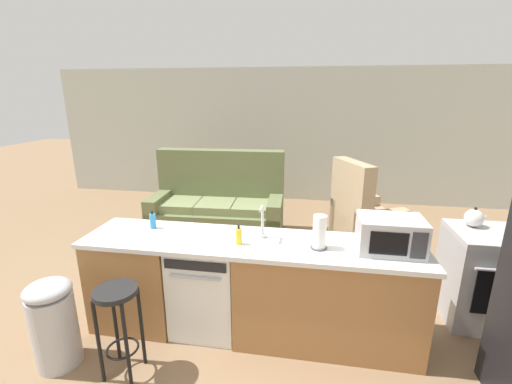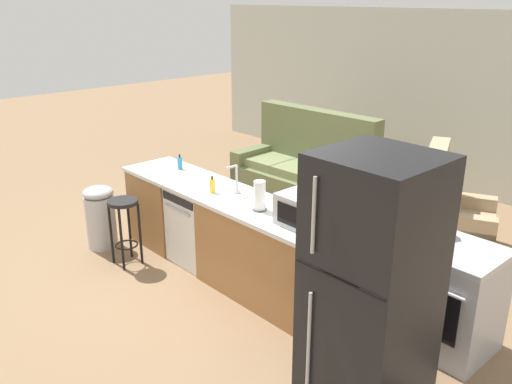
# 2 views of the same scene
# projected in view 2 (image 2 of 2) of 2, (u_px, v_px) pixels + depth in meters

# --- Properties ---
(ground_plane) EXTENTS (24.00, 24.00, 0.00)m
(ground_plane) POSITION_uv_depth(u_px,v_px,m) (217.00, 267.00, 5.86)
(ground_plane) COLOR #896B4C
(wall_back) EXTENTS (10.00, 0.06, 2.60)m
(wall_back) POSITION_uv_depth(u_px,v_px,m) (454.00, 103.00, 7.87)
(wall_back) COLOR beige
(wall_back) RESTS_ON ground_plane
(kitchen_counter) EXTENTS (2.94, 0.66, 0.90)m
(kitchen_counter) POSITION_uv_depth(u_px,v_px,m) (230.00, 239.00, 5.55)
(kitchen_counter) COLOR #9E6B3D
(kitchen_counter) RESTS_ON ground_plane
(dishwasher) EXTENTS (0.58, 0.61, 0.84)m
(dishwasher) POSITION_uv_depth(u_px,v_px,m) (202.00, 225.00, 5.89)
(dishwasher) COLOR white
(dishwasher) RESTS_ON ground_plane
(stove_range) EXTENTS (0.76, 0.68, 0.90)m
(stove_range) POSITION_uv_depth(u_px,v_px,m) (447.00, 297.00, 4.43)
(stove_range) COLOR #A8AAB2
(stove_range) RESTS_ON ground_plane
(refrigerator) EXTENTS (0.72, 0.73, 1.88)m
(refrigerator) POSITION_uv_depth(u_px,v_px,m) (370.00, 291.00, 3.56)
(refrigerator) COLOR black
(refrigerator) RESTS_ON ground_plane
(microwave) EXTENTS (0.50, 0.37, 0.28)m
(microwave) POSITION_uv_depth(u_px,v_px,m) (308.00, 211.00, 4.61)
(microwave) COLOR #B7B7BC
(microwave) RESTS_ON kitchen_counter
(sink_faucet) EXTENTS (0.07, 0.18, 0.30)m
(sink_faucet) POSITION_uv_depth(u_px,v_px,m) (236.00, 181.00, 5.39)
(sink_faucet) COLOR silver
(sink_faucet) RESTS_ON kitchen_counter
(paper_towel_roll) EXTENTS (0.14, 0.14, 0.28)m
(paper_towel_roll) POSITION_uv_depth(u_px,v_px,m) (260.00, 196.00, 4.97)
(paper_towel_roll) COLOR #4C4C51
(paper_towel_roll) RESTS_ON kitchen_counter
(soap_bottle) EXTENTS (0.06, 0.06, 0.18)m
(soap_bottle) POSITION_uv_depth(u_px,v_px,m) (212.00, 186.00, 5.43)
(soap_bottle) COLOR yellow
(soap_bottle) RESTS_ON kitchen_counter
(dish_soap_bottle) EXTENTS (0.06, 0.06, 0.18)m
(dish_soap_bottle) POSITION_uv_depth(u_px,v_px,m) (180.00, 163.00, 6.17)
(dish_soap_bottle) COLOR #338CCC
(dish_soap_bottle) RESTS_ON kitchen_counter
(kettle) EXTENTS (0.21, 0.17, 0.19)m
(kettle) POSITION_uv_depth(u_px,v_px,m) (445.00, 227.00, 4.44)
(kettle) COLOR silver
(kettle) RESTS_ON stove_range
(bar_stool) EXTENTS (0.32, 0.32, 0.74)m
(bar_stool) POSITION_uv_depth(u_px,v_px,m) (124.00, 218.00, 5.77)
(bar_stool) COLOR black
(bar_stool) RESTS_ON ground_plane
(trash_bin) EXTENTS (0.35, 0.35, 0.74)m
(trash_bin) POSITION_uv_depth(u_px,v_px,m) (100.00, 216.00, 6.23)
(trash_bin) COLOR #B7B7BC
(trash_bin) RESTS_ON ground_plane
(couch) EXTENTS (2.04, 0.99, 1.27)m
(couch) POSITION_uv_depth(u_px,v_px,m) (307.00, 173.00, 7.70)
(couch) COLOR #667047
(couch) RESTS_ON ground_plane
(armchair) EXTENTS (1.09, 1.11, 1.20)m
(armchair) POSITION_uv_depth(u_px,v_px,m) (449.00, 219.00, 6.23)
(armchair) COLOR tan
(armchair) RESTS_ON ground_plane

